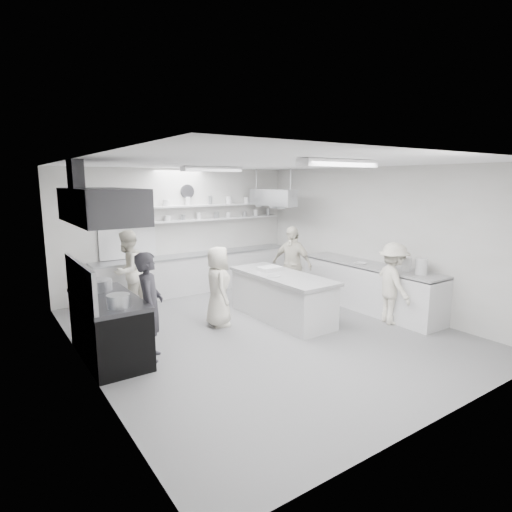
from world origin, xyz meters
TOP-DOWN VIEW (x-y plane):
  - floor at (0.00, 0.00)m, footprint 6.00×7.00m
  - ceiling at (0.00, 0.00)m, footprint 6.00×7.00m
  - wall_back at (0.00, 3.50)m, footprint 6.00×0.04m
  - wall_front at (0.00, -3.50)m, footprint 6.00×0.04m
  - wall_left at (-3.00, 0.00)m, footprint 0.04×7.00m
  - wall_right at (3.00, 0.00)m, footprint 0.04×7.00m
  - stove at (-2.60, 0.40)m, footprint 0.80×1.80m
  - exhaust_hood at (-2.60, 0.40)m, footprint 0.85×2.00m
  - back_counter at (0.30, 3.20)m, footprint 5.00×0.60m
  - shelf_lower at (0.70, 3.37)m, footprint 4.20×0.26m
  - shelf_upper at (0.70, 3.37)m, footprint 4.20×0.26m
  - pass_through_window at (-1.30, 3.48)m, footprint 1.30×0.04m
  - wall_clock at (0.20, 3.46)m, footprint 0.32×0.05m
  - right_counter at (2.65, -0.20)m, footprint 0.74×3.30m
  - pot_rack at (2.00, 2.40)m, footprint 0.30×1.60m
  - light_fixture_front at (0.00, -1.80)m, footprint 1.30×0.25m
  - light_fixture_rear at (0.00, 1.80)m, footprint 1.30×0.25m
  - prep_island at (0.73, 0.36)m, footprint 0.89×2.32m
  - stove_pot at (-2.60, 0.89)m, footprint 0.42×0.42m
  - cook_stove at (-2.09, -0.03)m, footprint 0.61×0.72m
  - cook_back at (-1.62, 2.53)m, footprint 1.05×1.04m
  - cook_island_left at (-0.50, 0.72)m, footprint 0.68×0.85m
  - cook_island_right at (1.60, 1.12)m, footprint 0.70×1.09m
  - cook_right at (2.31, -1.05)m, footprint 0.91×1.15m
  - bowl_island_a at (0.49, 0.30)m, footprint 0.30×0.30m
  - bowl_island_b at (0.93, 0.86)m, footprint 0.21×0.21m
  - bowl_right at (2.50, -0.06)m, footprint 0.32×0.32m

SIDE VIEW (x-z plane):
  - floor at x=0.00m, z-range -0.02..0.00m
  - prep_island at x=0.73m, z-range 0.00..0.85m
  - stove at x=-2.60m, z-range 0.00..0.90m
  - back_counter at x=0.30m, z-range 0.00..0.92m
  - right_counter at x=2.65m, z-range 0.00..0.94m
  - cook_island_left at x=-0.50m, z-range 0.00..1.51m
  - cook_right at x=2.31m, z-range 0.00..1.56m
  - cook_stove at x=-2.09m, z-range 0.00..1.67m
  - cook_back at x=-1.62m, z-range 0.00..1.71m
  - cook_island_right at x=1.60m, z-range 0.00..1.72m
  - bowl_island_a at x=0.49m, z-range 0.85..0.91m
  - bowl_island_b at x=0.93m, z-range 0.85..0.91m
  - bowl_right at x=2.50m, z-range 0.94..1.00m
  - stove_pot at x=-2.60m, z-range 0.91..1.13m
  - pass_through_window at x=-1.30m, z-range 0.95..1.95m
  - wall_back at x=0.00m, z-range 0.00..3.00m
  - wall_front at x=0.00m, z-range 0.00..3.00m
  - wall_left at x=-3.00m, z-range 0.00..3.00m
  - wall_right at x=3.00m, z-range 0.00..3.00m
  - shelf_lower at x=0.70m, z-range 1.73..1.77m
  - shelf_upper at x=0.70m, z-range 2.08..2.12m
  - pot_rack at x=2.00m, z-range 2.10..2.50m
  - exhaust_hood at x=-2.60m, z-range 2.10..2.60m
  - wall_clock at x=0.20m, z-range 2.29..2.61m
  - light_fixture_front at x=0.00m, z-range 2.89..2.99m
  - light_fixture_rear at x=0.00m, z-range 2.89..2.99m
  - ceiling at x=0.00m, z-range 3.00..3.02m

